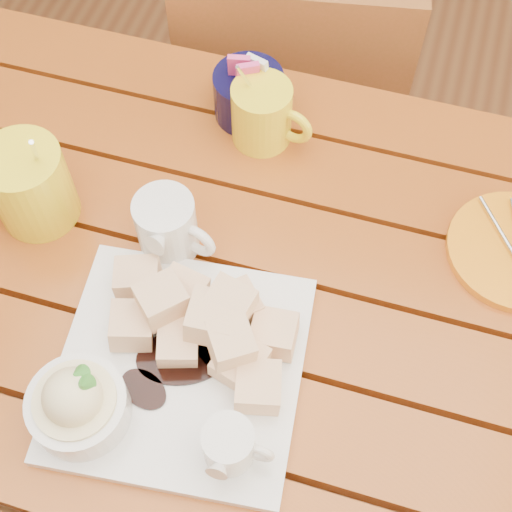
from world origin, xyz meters
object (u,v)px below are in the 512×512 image
(table, at_px, (218,339))
(chair_far, at_px, (292,111))
(coffee_mug_left, at_px, (27,185))
(coffee_mug_right, at_px, (263,114))
(dessert_plate, at_px, (164,368))

(table, height_order, chair_far, chair_far)
(coffee_mug_left, bearing_deg, table, -35.64)
(chair_far, bearing_deg, coffee_mug_right, 85.13)
(dessert_plate, distance_m, coffee_mug_right, 0.37)
(table, xyz_separation_m, coffee_mug_right, (-0.01, 0.26, 0.15))
(dessert_plate, bearing_deg, coffee_mug_right, 89.04)
(coffee_mug_left, relative_size, chair_far, 0.20)
(coffee_mug_left, xyz_separation_m, coffee_mug_right, (0.24, 0.20, -0.01))
(coffee_mug_left, height_order, chair_far, coffee_mug_left)
(table, bearing_deg, coffee_mug_left, 166.41)
(coffee_mug_left, xyz_separation_m, chair_far, (0.21, 0.51, -0.35))
(table, xyz_separation_m, chair_far, (-0.04, 0.58, -0.18))
(dessert_plate, relative_size, coffee_mug_right, 2.20)
(coffee_mug_left, bearing_deg, chair_far, 45.28)
(coffee_mug_right, bearing_deg, dessert_plate, -79.33)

